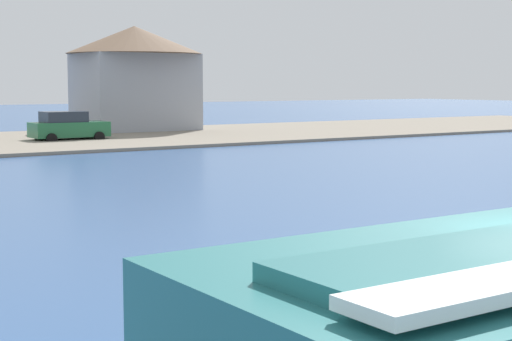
% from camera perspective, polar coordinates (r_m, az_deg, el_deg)
% --- Properties ---
extents(car_far_shore, '(4.56, 2.30, 1.86)m').
position_cam_1_polar(car_far_shore, '(49.75, -13.23, 3.07)').
color(car_far_shore, '#23663D').
rests_on(car_far_shore, ground_plane).
extents(house_gabled_white, '(9.80, 9.80, 7.65)m').
position_cam_1_polar(house_gabled_white, '(59.01, -8.61, 7.01)').
color(house_gabled_white, '#9EA3AD').
rests_on(house_gabled_white, ground_plane).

